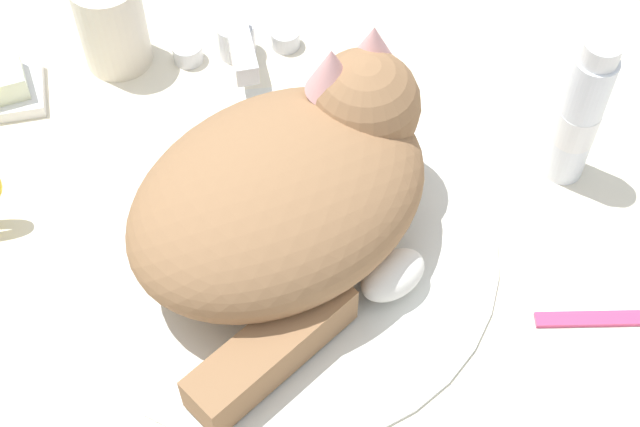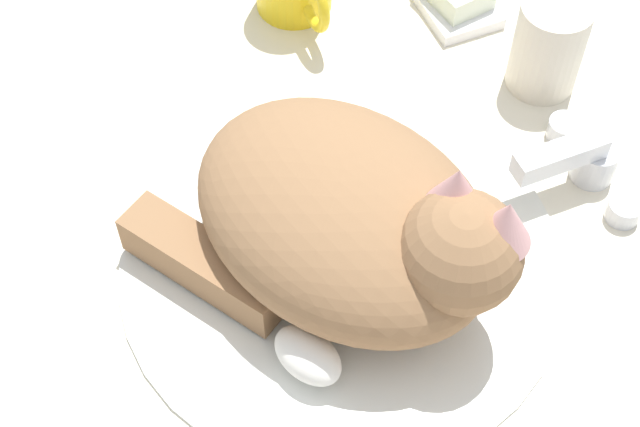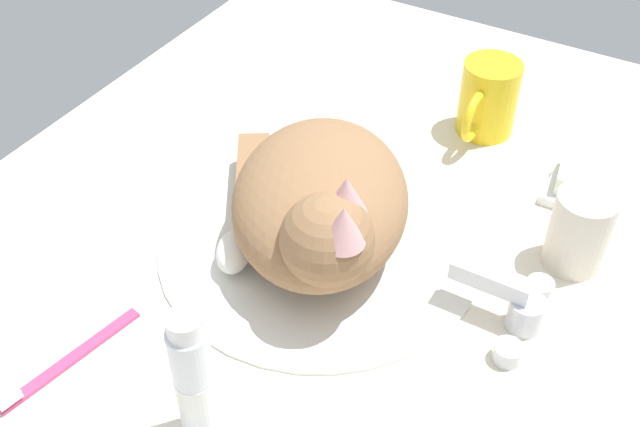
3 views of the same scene
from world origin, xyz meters
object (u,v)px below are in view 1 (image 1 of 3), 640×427
(faucet, at_px, (238,43))
(rinse_cup, at_px, (112,24))
(cat, at_px, (293,189))
(toothpaste_bottle, at_px, (580,116))

(faucet, distance_m, rinse_cup, 0.12)
(cat, relative_size, toothpaste_bottle, 2.02)
(cat, height_order, rinse_cup, cat)
(cat, xyz_separation_m, toothpaste_bottle, (0.24, 0.02, 0.00))
(cat, distance_m, rinse_cup, 0.27)
(faucet, height_order, toothpaste_bottle, toothpaste_bottle)
(rinse_cup, bearing_deg, cat, -62.95)
(rinse_cup, height_order, toothpaste_bottle, toothpaste_bottle)
(cat, xyz_separation_m, rinse_cup, (-0.12, 0.24, -0.02))
(rinse_cup, relative_size, toothpaste_bottle, 0.60)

